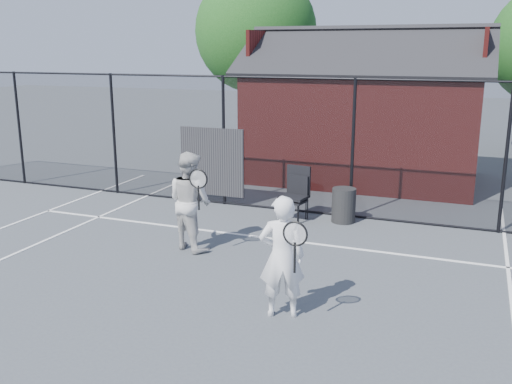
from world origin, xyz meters
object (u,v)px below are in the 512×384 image
(player_back, at_px, (190,201))
(chair_right, at_px, (294,195))
(waste_bin, at_px, (344,205))
(clubhouse, at_px, (365,122))
(player_front, at_px, (282,257))
(chair_left, at_px, (294,199))

(player_back, relative_size, chair_right, 1.61)
(chair_right, bearing_deg, waste_bin, 21.78)
(waste_bin, bearing_deg, clubhouse, 95.72)
(player_front, distance_m, chair_left, 4.54)
(player_back, xyz_separation_m, waste_bin, (2.25, 2.64, -0.54))
(chair_left, xyz_separation_m, chair_right, (-0.02, 0.02, 0.10))
(player_front, bearing_deg, waste_bin, 92.23)
(player_back, height_order, chair_left, player_back)
(chair_right, bearing_deg, player_front, -66.17)
(chair_left, relative_size, waste_bin, 1.27)
(chair_left, height_order, waste_bin, chair_left)
(player_back, relative_size, chair_left, 1.94)
(clubhouse, distance_m, chair_left, 4.83)
(chair_left, distance_m, chair_right, 0.10)
(chair_left, bearing_deg, waste_bin, 25.63)
(player_back, height_order, waste_bin, player_back)
(chair_left, bearing_deg, chair_right, 144.55)
(player_front, bearing_deg, player_back, 140.64)
(player_front, xyz_separation_m, chair_right, (-1.21, 4.38, -0.29))
(clubhouse, height_order, chair_left, clubhouse)
(waste_bin, bearing_deg, player_front, -87.77)
(clubhouse, distance_m, waste_bin, 4.59)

